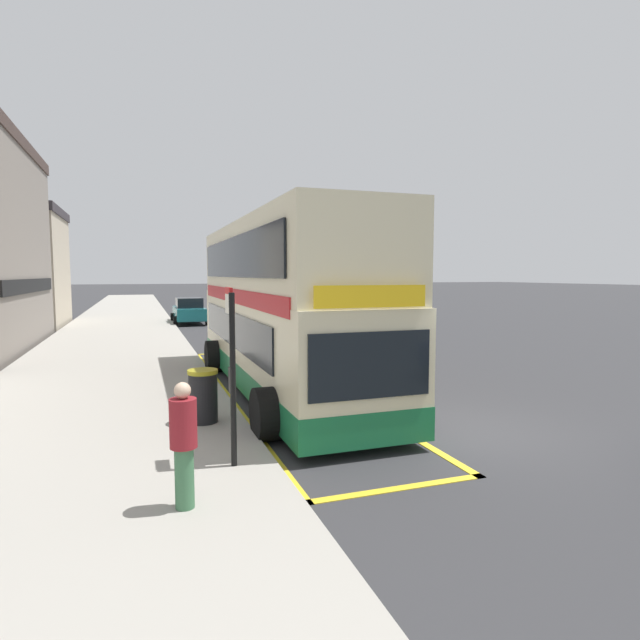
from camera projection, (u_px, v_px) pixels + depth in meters
ground_plane at (221, 314)px, 40.10m from camera, size 260.00×260.00×0.00m
pavement_near at (125, 315)px, 37.78m from camera, size 6.00×76.00×0.14m
double_decker_bus at (280, 313)px, 13.59m from camera, size 3.18×11.27×4.40m
bus_bay_markings at (277, 389)px, 13.79m from camera, size 2.92×13.79×0.01m
bus_stop_sign at (232, 362)px, 7.85m from camera, size 0.09×0.51×2.73m
parked_car_teal_ahead at (189, 311)px, 31.97m from camera, size 2.09×4.20×1.62m
pedestrian_waiting_near_sign at (184, 440)px, 6.42m from camera, size 0.34×0.34×1.61m
litter_bin at (203, 396)px, 10.20m from camera, size 0.59×0.59×1.06m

